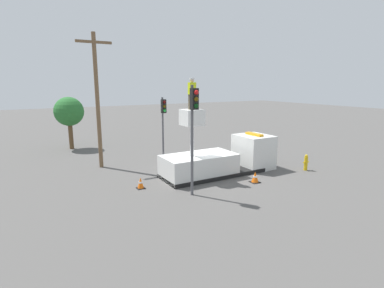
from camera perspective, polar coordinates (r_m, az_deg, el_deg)
The scene contains 10 objects.
ground_plane at distance 18.58m, azimuth 4.02°, elevation -5.85°, with size 120.00×120.00×0.00m, color #565451.
bucket_truck at distance 18.66m, azimuth 5.55°, elevation -2.97°, with size 7.45×2.33×4.08m.
worker at distance 16.95m, azimuth -0.01°, elevation 9.56°, with size 0.40×0.26×1.75m.
traffic_light_pole at distance 14.29m, azimuth 0.29°, elevation 4.78°, with size 0.34×0.57×5.46m.
traffic_light_across at distance 22.46m, azimuth -5.46°, elevation 5.51°, with size 0.34×0.57×4.52m.
fire_hydrant at distance 20.68m, azimuth 20.87°, elevation -3.31°, with size 0.47×0.23×1.05m.
traffic_cone_rear at distance 16.36m, azimuth -9.77°, elevation -7.37°, with size 0.43×0.43×0.61m.
traffic_cone_curbside at distance 17.43m, azimuth 11.92°, elevation -6.24°, with size 0.51×0.51×0.63m.
tree_left_bg at distance 27.33m, azimuth -22.39°, elevation 5.67°, with size 2.44×2.44×4.43m.
utility_pole at distance 20.38m, azimuth -17.61°, elevation 8.49°, with size 2.20×0.26×8.65m.
Camera 1 is at (-9.96, -14.68, 5.53)m, focal length 28.00 mm.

